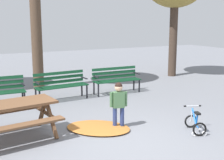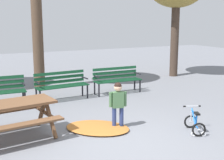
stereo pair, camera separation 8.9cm
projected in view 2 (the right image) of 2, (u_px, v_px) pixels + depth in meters
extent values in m
plane|color=slate|center=(123.00, 143.00, 6.11)|extent=(36.00, 36.00, 0.00)
cube|color=brown|center=(8.00, 104.00, 6.15)|extent=(1.88, 0.97, 0.05)
cube|color=brown|center=(18.00, 126.00, 5.76)|extent=(1.82, 0.45, 0.04)
cube|color=brown|center=(2.00, 111.00, 6.65)|extent=(1.82, 0.45, 0.04)
cube|color=brown|center=(51.00, 119.00, 6.45)|extent=(0.13, 0.57, 0.76)
cube|color=brown|center=(42.00, 113.00, 6.86)|extent=(0.13, 0.57, 0.76)
cube|color=brown|center=(46.00, 113.00, 6.64)|extent=(0.21, 1.10, 0.04)
cylinder|color=black|center=(25.00, 99.00, 8.59)|extent=(0.05, 0.05, 0.44)
cylinder|color=black|center=(23.00, 96.00, 8.91)|extent=(0.05, 0.05, 0.44)
cube|color=black|center=(23.00, 84.00, 8.68)|extent=(0.06, 0.40, 0.03)
cube|color=#144728|center=(60.00, 85.00, 9.40)|extent=(1.60, 0.16, 0.03)
cube|color=#144728|center=(62.00, 86.00, 9.29)|extent=(1.60, 0.16, 0.03)
cube|color=#144728|center=(63.00, 86.00, 9.19)|extent=(1.60, 0.16, 0.03)
cube|color=#144728|center=(65.00, 87.00, 9.09)|extent=(1.60, 0.16, 0.03)
cube|color=#144728|center=(60.00, 82.00, 9.41)|extent=(1.60, 0.13, 0.09)
cube|color=#144728|center=(60.00, 77.00, 9.38)|extent=(1.60, 0.13, 0.09)
cube|color=#144728|center=(59.00, 73.00, 9.36)|extent=(1.60, 0.13, 0.09)
cylinder|color=black|center=(87.00, 91.00, 9.53)|extent=(0.05, 0.05, 0.44)
cylinder|color=black|center=(82.00, 89.00, 9.83)|extent=(0.05, 0.05, 0.44)
cube|color=black|center=(85.00, 78.00, 9.60)|extent=(0.06, 0.40, 0.03)
cylinder|color=black|center=(40.00, 98.00, 8.78)|extent=(0.05, 0.05, 0.44)
cylinder|color=black|center=(36.00, 95.00, 9.08)|extent=(0.05, 0.05, 0.44)
cube|color=black|center=(38.00, 83.00, 8.85)|extent=(0.06, 0.40, 0.03)
cube|color=#144728|center=(116.00, 80.00, 10.27)|extent=(1.60, 0.12, 0.03)
cube|color=#144728|center=(117.00, 80.00, 10.16)|extent=(1.60, 0.12, 0.03)
cube|color=#144728|center=(119.00, 81.00, 10.05)|extent=(1.60, 0.12, 0.03)
cube|color=#144728|center=(120.00, 81.00, 9.95)|extent=(1.60, 0.12, 0.03)
cube|color=#144728|center=(115.00, 76.00, 10.28)|extent=(1.60, 0.09, 0.09)
cube|color=#144728|center=(115.00, 72.00, 10.26)|extent=(1.60, 0.09, 0.09)
cube|color=#144728|center=(115.00, 68.00, 10.23)|extent=(1.60, 0.09, 0.09)
cylinder|color=black|center=(140.00, 86.00, 10.33)|extent=(0.05, 0.05, 0.44)
cylinder|color=black|center=(135.00, 84.00, 10.64)|extent=(0.05, 0.05, 0.44)
cube|color=black|center=(137.00, 73.00, 10.41)|extent=(0.05, 0.40, 0.03)
cylinder|color=black|center=(99.00, 90.00, 9.69)|extent=(0.05, 0.05, 0.44)
cylinder|color=black|center=(95.00, 88.00, 10.01)|extent=(0.05, 0.05, 0.44)
cube|color=black|center=(97.00, 77.00, 9.77)|extent=(0.05, 0.40, 0.03)
cylinder|color=navy|center=(121.00, 117.00, 6.92)|extent=(0.09, 0.09, 0.48)
cube|color=black|center=(121.00, 126.00, 6.96)|extent=(0.13, 0.18, 0.06)
cylinder|color=navy|center=(114.00, 118.00, 6.89)|extent=(0.09, 0.09, 0.48)
cube|color=black|center=(114.00, 127.00, 6.93)|extent=(0.13, 0.18, 0.06)
cube|color=#477047|center=(118.00, 100.00, 6.82)|extent=(0.28, 0.21, 0.35)
sphere|color=#E0B28E|center=(118.00, 87.00, 6.77)|extent=(0.18, 0.18, 0.18)
sphere|color=black|center=(118.00, 86.00, 6.77)|extent=(0.17, 0.17, 0.17)
cylinder|color=#477047|center=(125.00, 99.00, 6.86)|extent=(0.07, 0.07, 0.33)
cylinder|color=#477047|center=(111.00, 100.00, 6.79)|extent=(0.07, 0.07, 0.33)
torus|color=black|center=(191.00, 122.00, 6.92)|extent=(0.29, 0.15, 0.30)
cylinder|color=silver|center=(191.00, 122.00, 6.92)|extent=(0.06, 0.06, 0.04)
torus|color=black|center=(199.00, 130.00, 6.41)|extent=(0.29, 0.15, 0.30)
cylinder|color=silver|center=(199.00, 130.00, 6.41)|extent=(0.06, 0.06, 0.04)
torus|color=white|center=(193.00, 134.00, 6.42)|extent=(0.11, 0.06, 0.11)
torus|color=white|center=(204.00, 134.00, 6.44)|extent=(0.11, 0.06, 0.11)
cylinder|color=blue|center=(194.00, 117.00, 6.71)|extent=(0.15, 0.30, 0.32)
cylinder|color=blue|center=(196.00, 120.00, 6.56)|extent=(0.06, 0.08, 0.27)
cylinder|color=blue|center=(197.00, 128.00, 6.51)|extent=(0.10, 0.20, 0.05)
cylinder|color=silver|center=(191.00, 115.00, 6.87)|extent=(0.06, 0.08, 0.32)
cylinder|color=blue|center=(194.00, 113.00, 6.67)|extent=(0.15, 0.31, 0.05)
cube|color=black|center=(197.00, 114.00, 6.51)|extent=(0.15, 0.19, 0.04)
cylinder|color=silver|center=(192.00, 106.00, 6.81)|extent=(0.32, 0.15, 0.02)
cylinder|color=black|center=(184.00, 106.00, 6.79)|extent=(0.06, 0.05, 0.04)
cylinder|color=black|center=(199.00, 106.00, 6.82)|extent=(0.06, 0.05, 0.04)
ellipsoid|color=#B26B2D|center=(98.00, 128.00, 6.87)|extent=(1.74, 1.72, 0.07)
cylinder|color=brown|center=(37.00, 25.00, 10.47)|extent=(0.37, 0.37, 4.46)
cylinder|color=#423328|center=(175.00, 40.00, 13.10)|extent=(0.34, 0.34, 3.08)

